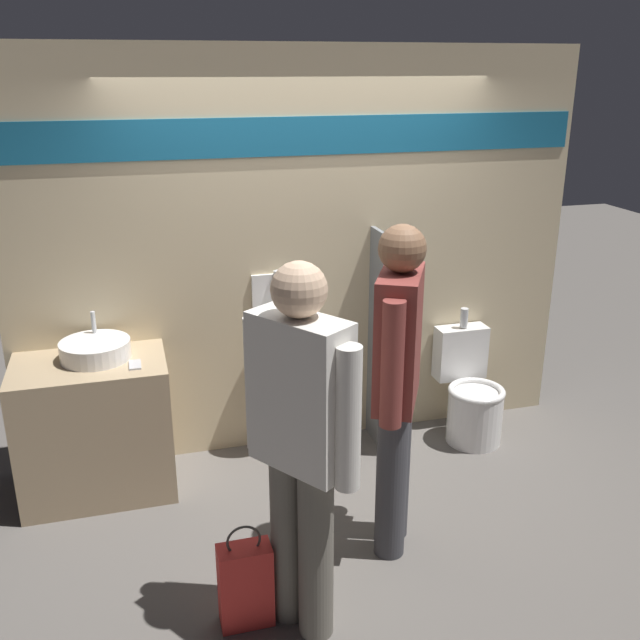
{
  "coord_description": "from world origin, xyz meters",
  "views": [
    {
      "loc": [
        -1.14,
        -3.9,
        2.57
      ],
      "look_at": [
        0.0,
        0.17,
        1.05
      ],
      "focal_mm": 40.0,
      "sensor_mm": 36.0,
      "label": 1
    }
  ],
  "objects_px": {
    "cell_phone": "(135,365)",
    "toilet": "(471,397)",
    "sink_basin": "(95,350)",
    "shopping_bag": "(246,584)",
    "urinal_near_counter": "(281,336)",
    "person_with_lanyard": "(301,440)",
    "person_in_vest": "(397,379)"
  },
  "relations": [
    {
      "from": "urinal_near_counter",
      "to": "toilet",
      "type": "xyz_separation_m",
      "value": [
        1.35,
        -0.17,
        -0.55
      ]
    },
    {
      "from": "person_in_vest",
      "to": "person_with_lanyard",
      "type": "relative_size",
      "value": 1.01
    },
    {
      "from": "sink_basin",
      "to": "cell_phone",
      "type": "height_order",
      "value": "sink_basin"
    },
    {
      "from": "person_in_vest",
      "to": "shopping_bag",
      "type": "xyz_separation_m",
      "value": [
        -0.9,
        -0.39,
        -0.79
      ]
    },
    {
      "from": "person_in_vest",
      "to": "shopping_bag",
      "type": "distance_m",
      "value": 1.26
    },
    {
      "from": "urinal_near_counter",
      "to": "toilet",
      "type": "bearing_deg",
      "value": -7.1
    },
    {
      "from": "urinal_near_counter",
      "to": "shopping_bag",
      "type": "distance_m",
      "value": 1.78
    },
    {
      "from": "sink_basin",
      "to": "person_in_vest",
      "type": "bearing_deg",
      "value": -34.66
    },
    {
      "from": "person_in_vest",
      "to": "cell_phone",
      "type": "bearing_deg",
      "value": 83.8
    },
    {
      "from": "cell_phone",
      "to": "toilet",
      "type": "distance_m",
      "value": 2.38
    },
    {
      "from": "sink_basin",
      "to": "person_with_lanyard",
      "type": "relative_size",
      "value": 0.23
    },
    {
      "from": "urinal_near_counter",
      "to": "toilet",
      "type": "relative_size",
      "value": 1.39
    },
    {
      "from": "urinal_near_counter",
      "to": "toilet",
      "type": "distance_m",
      "value": 1.47
    },
    {
      "from": "sink_basin",
      "to": "cell_phone",
      "type": "xyz_separation_m",
      "value": [
        0.22,
        -0.18,
        -0.05
      ]
    },
    {
      "from": "person_in_vest",
      "to": "person_with_lanyard",
      "type": "distance_m",
      "value": 0.79
    },
    {
      "from": "person_in_vest",
      "to": "urinal_near_counter",
      "type": "bearing_deg",
      "value": 44.78
    },
    {
      "from": "sink_basin",
      "to": "shopping_bag",
      "type": "distance_m",
      "value": 1.75
    },
    {
      "from": "shopping_bag",
      "to": "person_with_lanyard",
      "type": "bearing_deg",
      "value": -15.64
    },
    {
      "from": "sink_basin",
      "to": "urinal_near_counter",
      "type": "height_order",
      "value": "urinal_near_counter"
    },
    {
      "from": "urinal_near_counter",
      "to": "person_in_vest",
      "type": "relative_size",
      "value": 0.7
    },
    {
      "from": "toilet",
      "to": "shopping_bag",
      "type": "distance_m",
      "value": 2.35
    },
    {
      "from": "sink_basin",
      "to": "cell_phone",
      "type": "distance_m",
      "value": 0.29
    },
    {
      "from": "cell_phone",
      "to": "person_with_lanyard",
      "type": "relative_size",
      "value": 0.08
    },
    {
      "from": "person_with_lanyard",
      "to": "shopping_bag",
      "type": "xyz_separation_m",
      "value": [
        -0.26,
        0.07,
        -0.78
      ]
    },
    {
      "from": "person_with_lanyard",
      "to": "person_in_vest",
      "type": "bearing_deg",
      "value": -88.15
    },
    {
      "from": "sink_basin",
      "to": "shopping_bag",
      "type": "height_order",
      "value": "sink_basin"
    },
    {
      "from": "sink_basin",
      "to": "toilet",
      "type": "xyz_separation_m",
      "value": [
        2.53,
        -0.06,
        -0.62
      ]
    },
    {
      "from": "cell_phone",
      "to": "toilet",
      "type": "relative_size",
      "value": 0.15
    },
    {
      "from": "sink_basin",
      "to": "shopping_bag",
      "type": "bearing_deg",
      "value": -66.27
    },
    {
      "from": "shopping_bag",
      "to": "sink_basin",
      "type": "bearing_deg",
      "value": 113.73
    },
    {
      "from": "person_with_lanyard",
      "to": "sink_basin",
      "type": "bearing_deg",
      "value": -3.77
    },
    {
      "from": "cell_phone",
      "to": "urinal_near_counter",
      "type": "bearing_deg",
      "value": 16.54
    }
  ]
}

